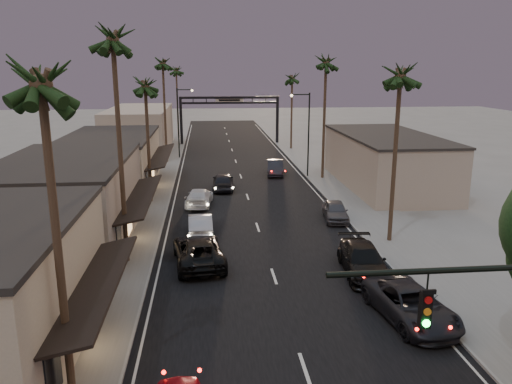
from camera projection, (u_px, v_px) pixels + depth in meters
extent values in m
plane|color=slate|center=(245.00, 189.00, 48.58)|extent=(200.00, 200.00, 0.00)
cube|color=black|center=(241.00, 178.00, 53.40)|extent=(14.00, 120.00, 0.02)
cube|color=slate|center=(158.00, 167.00, 59.23)|extent=(5.00, 92.00, 0.12)
cube|color=slate|center=(315.00, 164.00, 61.06)|extent=(5.00, 92.00, 0.12)
cube|color=gray|center=(67.00, 203.00, 33.14)|extent=(8.00, 14.00, 5.50)
cube|color=tan|center=(111.00, 163.00, 48.65)|extent=(8.00, 16.00, 5.00)
cube|color=gray|center=(140.00, 129.00, 70.73)|extent=(8.00, 20.00, 6.00)
cube|color=gray|center=(386.00, 161.00, 49.32)|extent=(8.00, 18.00, 5.00)
cylinder|color=black|center=(490.00, 269.00, 12.55)|extent=(8.40, 0.16, 0.16)
cube|color=black|center=(425.00, 310.00, 12.65)|extent=(0.28, 0.22, 1.00)
cube|color=black|center=(181.00, 122.00, 75.98)|extent=(0.40, 0.40, 7.00)
cube|color=black|center=(277.00, 121.00, 77.40)|extent=(0.40, 0.40, 7.00)
cube|color=black|center=(229.00, 98.00, 75.82)|extent=(15.20, 0.35, 0.35)
cube|color=black|center=(229.00, 103.00, 76.01)|extent=(15.20, 0.30, 0.30)
cube|color=beige|center=(229.00, 100.00, 75.90)|extent=(4.20, 0.12, 1.00)
cylinder|color=black|center=(309.00, 136.00, 53.01)|extent=(0.16, 0.16, 9.00)
cylinder|color=black|center=(300.00, 94.00, 51.87)|extent=(2.00, 0.12, 0.12)
sphere|color=#FFD899|center=(292.00, 96.00, 51.81)|extent=(0.30, 0.30, 0.30)
cylinder|color=black|center=(178.00, 124.00, 64.17)|extent=(0.16, 0.16, 9.00)
cylinder|color=black|center=(185.00, 90.00, 63.22)|extent=(2.00, 0.12, 0.12)
sphere|color=#FFD899|center=(192.00, 90.00, 63.33)|extent=(0.30, 0.30, 0.30)
cylinder|color=#38281C|center=(58.00, 255.00, 16.49)|extent=(0.28, 0.28, 11.00)
sphere|color=black|center=(39.00, 65.00, 15.01)|extent=(3.20, 3.20, 3.20)
cylinder|color=#38281C|center=(121.00, 157.00, 28.80)|extent=(0.28, 0.28, 13.00)
sphere|color=black|center=(112.00, 28.00, 27.07)|extent=(3.20, 3.20, 3.20)
cylinder|color=#38281C|center=(148.00, 146.00, 42.67)|extent=(0.28, 0.28, 10.00)
sphere|color=black|center=(145.00, 79.00, 41.32)|extent=(3.20, 3.20, 3.20)
cylinder|color=#38281C|center=(165.00, 114.00, 60.77)|extent=(0.28, 0.28, 12.00)
sphere|color=black|center=(162.00, 58.00, 59.17)|extent=(3.20, 3.20, 3.20)
cylinder|color=#38281C|center=(394.00, 162.00, 32.63)|extent=(0.28, 0.28, 11.00)
sphere|color=black|center=(401.00, 66.00, 31.15)|extent=(3.20, 3.20, 3.20)
cylinder|color=#38281C|center=(324.00, 122.00, 51.82)|extent=(0.28, 0.28, 12.00)
sphere|color=black|center=(326.00, 57.00, 50.22)|extent=(3.20, 3.20, 3.20)
cylinder|color=#38281C|center=(292.00, 114.00, 71.37)|extent=(0.28, 0.28, 10.00)
sphere|color=black|center=(292.00, 74.00, 70.01)|extent=(3.20, 3.20, 3.20)
cylinder|color=#38281C|center=(177.00, 105.00, 83.13)|extent=(0.28, 0.28, 11.00)
sphere|color=black|center=(176.00, 67.00, 81.65)|extent=(3.20, 3.20, 3.20)
imported|color=black|center=(199.00, 251.00, 29.88)|extent=(3.45, 6.29, 1.67)
imported|color=#A2A2A8|center=(200.00, 224.00, 35.21)|extent=(1.78, 4.71, 1.53)
imported|color=silver|center=(199.00, 197.00, 42.70)|extent=(2.58, 5.23, 1.46)
imported|color=black|center=(223.00, 181.00, 48.20)|extent=(2.18, 4.99, 1.67)
imported|color=black|center=(411.00, 304.00, 23.22)|extent=(3.43, 6.08, 1.60)
imported|color=black|center=(363.00, 260.00, 28.47)|extent=(2.79, 5.85, 1.65)
imported|color=#444448|center=(335.00, 211.00, 38.62)|extent=(2.24, 4.50, 1.47)
imported|color=black|center=(275.00, 168.00, 54.98)|extent=(2.25, 4.99, 1.59)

